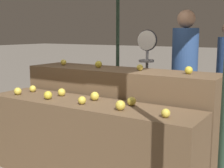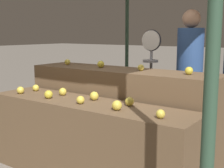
{
  "view_description": "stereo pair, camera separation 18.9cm",
  "coord_description": "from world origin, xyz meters",
  "views": [
    {
      "loc": [
        1.81,
        -2.41,
        1.5
      ],
      "look_at": [
        0.1,
        0.3,
        0.97
      ],
      "focal_mm": 50.0,
      "sensor_mm": 36.0,
      "label": 1
    },
    {
      "loc": [
        1.97,
        -2.3,
        1.5
      ],
      "look_at": [
        0.1,
        0.3,
        0.97
      ],
      "focal_mm": 50.0,
      "sensor_mm": 36.0,
      "label": 2
    }
  ],
  "objects": [
    {
      "name": "produce_scale",
      "position": [
        0.02,
        1.28,
        1.12
      ],
      "size": [
        0.27,
        0.2,
        1.54
      ],
      "color": "#99999E",
      "rests_on": "ground_plane"
    },
    {
      "name": "apple_back_0",
      "position": [
        -0.82,
        0.6,
        1.13
      ],
      "size": [
        0.07,
        0.07,
        0.07
      ],
      "primitive_type": "sphere",
      "color": "yellow",
      "rests_on": "display_counter_back"
    },
    {
      "name": "wooden_crate_side",
      "position": [
        -1.77,
        0.3,
        0.24
      ],
      "size": [
        0.48,
        0.48,
        0.48
      ],
      "primitive_type": "cube",
      "color": "#9E7547",
      "rests_on": "ground_plane"
    },
    {
      "name": "apple_front_1",
      "position": [
        -0.43,
        -0.1,
        0.86
      ],
      "size": [
        0.09,
        0.09,
        0.09
      ],
      "primitive_type": "sphere",
      "color": "gold",
      "rests_on": "display_counter_front"
    },
    {
      "name": "apple_front_6",
      "position": [
        -0.42,
        0.1,
        0.86
      ],
      "size": [
        0.08,
        0.08,
        0.08
      ],
      "primitive_type": "sphere",
      "color": "yellow",
      "rests_on": "display_counter_front"
    },
    {
      "name": "display_counter_back",
      "position": [
        0.0,
        0.6,
        0.55
      ],
      "size": [
        2.29,
        0.55,
        1.09
      ],
      "primitive_type": "cube",
      "color": "brown",
      "rests_on": "ground_plane"
    },
    {
      "name": "apple_front_8",
      "position": [
        0.44,
        0.11,
        0.86
      ],
      "size": [
        0.08,
        0.08,
        0.08
      ],
      "primitive_type": "sphere",
      "color": "gold",
      "rests_on": "display_counter_front"
    },
    {
      "name": "apple_back_2",
      "position": [
        0.26,
        0.61,
        1.13
      ],
      "size": [
        0.07,
        0.07,
        0.07
      ],
      "primitive_type": "sphere",
      "color": "yellow",
      "rests_on": "display_counter_back"
    },
    {
      "name": "apple_front_7",
      "position": [
        0.01,
        0.11,
        0.87
      ],
      "size": [
        0.09,
        0.09,
        0.09
      ],
      "primitive_type": "sphere",
      "color": "yellow",
      "rests_on": "display_counter_front"
    },
    {
      "name": "apple_front_0",
      "position": [
        -0.88,
        -0.11,
        0.86
      ],
      "size": [
        0.08,
        0.08,
        0.08
      ],
      "primitive_type": "sphere",
      "color": "yellow",
      "rests_on": "display_counter_front"
    },
    {
      "name": "person_vendor_at_scale",
      "position": [
        0.42,
        1.6,
        1.05
      ],
      "size": [
        0.42,
        0.42,
        1.8
      ],
      "rotation": [
        0.0,
        0.0,
        2.87
      ],
      "color": "#2D2D38",
      "rests_on": "ground_plane"
    },
    {
      "name": "apple_front_2",
      "position": [
        0.01,
        -0.1,
        0.86
      ],
      "size": [
        0.08,
        0.08,
        0.08
      ],
      "primitive_type": "sphere",
      "color": "yellow",
      "rests_on": "display_counter_front"
    },
    {
      "name": "apple_front_3",
      "position": [
        0.44,
        -0.1,
        0.87
      ],
      "size": [
        0.09,
        0.09,
        0.09
      ],
      "primitive_type": "sphere",
      "color": "yellow",
      "rests_on": "display_counter_front"
    },
    {
      "name": "apple_front_5",
      "position": [
        -0.86,
        0.1,
        0.86
      ],
      "size": [
        0.08,
        0.08,
        0.08
      ],
      "primitive_type": "sphere",
      "color": "yellow",
      "rests_on": "display_counter_front"
    },
    {
      "name": "apple_back_1",
      "position": [
        -0.27,
        0.59,
        1.13
      ],
      "size": [
        0.08,
        0.08,
        0.08
      ],
      "primitive_type": "sphere",
      "color": "gold",
      "rests_on": "display_counter_back"
    },
    {
      "name": "display_counter_front",
      "position": [
        0.0,
        0.0,
        0.41
      ],
      "size": [
        2.29,
        0.55,
        0.82
      ],
      "primitive_type": "cube",
      "color": "brown",
      "rests_on": "ground_plane"
    },
    {
      "name": "apple_front_4",
      "position": [
        0.87,
        -0.11,
        0.86
      ],
      "size": [
        0.07,
        0.07,
        0.07
      ],
      "primitive_type": "sphere",
      "color": "yellow",
      "rests_on": "display_counter_front"
    },
    {
      "name": "apple_back_3",
      "position": [
        0.81,
        0.61,
        1.13
      ],
      "size": [
        0.08,
        0.08,
        0.08
      ],
      "primitive_type": "sphere",
      "color": "gold",
      "rests_on": "display_counter_back"
    }
  ]
}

